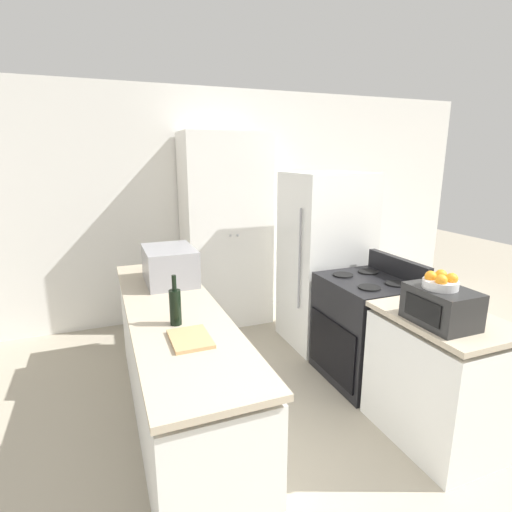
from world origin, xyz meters
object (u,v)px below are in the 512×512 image
(pantry_cabinet, at_px, (226,231))
(toaster_oven, at_px, (441,306))
(microwave, at_px, (170,265))
(refrigerator, at_px, (325,260))
(fruit_bowl, at_px, (441,282))
(stove, at_px, (365,329))
(wine_bottle, at_px, (175,306))

(pantry_cabinet, xyz_separation_m, toaster_oven, (0.56, -2.51, -0.06))
(microwave, bearing_deg, refrigerator, 8.39)
(toaster_oven, bearing_deg, microwave, 133.95)
(pantry_cabinet, relative_size, fruit_bowl, 10.39)
(microwave, distance_m, toaster_oven, 1.97)
(stove, bearing_deg, wine_bottle, -169.39)
(refrigerator, height_order, fruit_bowl, refrigerator)
(microwave, height_order, fruit_bowl, fruit_bowl)
(toaster_oven, bearing_deg, refrigerator, 83.10)
(pantry_cabinet, xyz_separation_m, wine_bottle, (-0.92, -1.93, -0.06))
(pantry_cabinet, height_order, stove, pantry_cabinet)
(fruit_bowl, bearing_deg, wine_bottle, 158.82)
(refrigerator, bearing_deg, fruit_bowl, -97.48)
(pantry_cabinet, bearing_deg, stove, -66.32)
(pantry_cabinet, distance_m, toaster_oven, 2.57)
(stove, relative_size, microwave, 2.04)
(refrigerator, distance_m, fruit_bowl, 1.68)
(microwave, height_order, wine_bottle, wine_bottle)
(toaster_oven, distance_m, fruit_bowl, 0.15)
(refrigerator, relative_size, microwave, 3.36)
(refrigerator, relative_size, toaster_oven, 4.39)
(refrigerator, bearing_deg, pantry_cabinet, 131.60)
(pantry_cabinet, relative_size, toaster_oven, 5.40)
(microwave, distance_m, fruit_bowl, 1.96)
(pantry_cabinet, distance_m, refrigerator, 1.16)
(stove, height_order, toaster_oven, toaster_oven)
(refrigerator, height_order, microwave, refrigerator)
(refrigerator, height_order, toaster_oven, refrigerator)
(pantry_cabinet, distance_m, stove, 1.88)
(stove, bearing_deg, fruit_bowl, -100.81)
(microwave, xyz_separation_m, toaster_oven, (1.37, -1.42, -0.03))
(wine_bottle, height_order, toaster_oven, wine_bottle)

